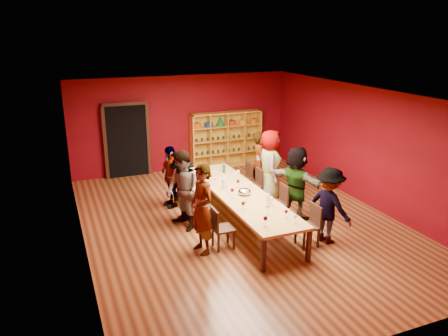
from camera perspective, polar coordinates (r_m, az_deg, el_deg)
The scene contains 45 objects.
room_shell at distance 9.85m, azimuth 2.19°, elevation 0.86°, with size 7.10×9.10×3.04m.
tasting_table at distance 10.12m, azimuth 2.14°, elevation -3.49°, with size 1.10×4.50×0.75m.
doorway at distance 13.59m, azimuth -12.58°, elevation 3.52°, with size 1.40×0.17×2.30m.
shelving_unit at distance 14.35m, azimuth 0.22°, elevation 4.13°, with size 2.40×0.40×1.80m.
chair_person_left_1 at distance 9.02m, azimuth -0.58°, elevation -7.62°, with size 0.42×0.42×0.89m.
person_left_1 at distance 8.72m, azimuth -2.91°, elevation -5.40°, with size 0.68×0.50×1.87m, color beige.
chair_person_left_2 at distance 10.05m, azimuth -3.10°, elevation -4.89°, with size 0.42×0.42×0.89m.
person_left_2 at distance 9.78m, azimuth -5.42°, elevation -2.96°, with size 0.89×0.49×1.83m, color #535358.
chair_person_left_3 at distance 10.46m, azimuth -3.92°, elevation -3.98°, with size 0.42×0.42×0.89m.
person_left_3 at distance 10.28m, azimuth -5.48°, elevation -2.74°, with size 1.00×0.41×1.56m, color #4D4E52.
chair_person_left_4 at distance 11.28m, azimuth -5.39°, elevation -2.37°, with size 0.42×0.42×0.89m.
person_left_4 at distance 11.10m, azimuth -6.96°, elevation -1.11°, with size 0.93×0.42×1.59m, color #4C4B50.
chair_person_right_0 at distance 9.33m, azimuth 11.27°, elevation -7.08°, with size 0.42×0.42×0.89m.
person_right_0 at distance 9.43m, azimuth 13.58°, elevation -4.79°, with size 1.07×0.44×1.65m, color #5173A7.
chair_person_right_2 at distance 10.37m, azimuth 7.29°, elevation -4.28°, with size 0.42×0.42×0.89m.
person_right_2 at distance 10.44m, azimuth 9.42°, elevation -1.93°, with size 1.65×0.47×1.78m, color #141739.
chair_person_right_3 at distance 11.45m, azimuth 4.12°, elevation -2.02°, with size 0.42×0.42×0.89m.
person_right_3 at distance 11.49m, azimuth 6.01°, elevation 0.34°, with size 0.92×0.50×1.88m, color #5D88BF.
chair_person_right_4 at distance 11.98m, azimuth 2.82°, elevation -1.10°, with size 0.42×0.42×0.89m.
person_right_4 at distance 12.04m, azimuth 4.66°, elevation 0.74°, with size 0.62×0.45×1.70m, color #161C3D.
wine_glass_0 at distance 10.07m, azimuth 0.41°, elevation -2.43°, with size 0.08×0.08×0.19m.
wine_glass_1 at distance 10.30m, azimuth 3.50°, elevation -2.04°, with size 0.07×0.07×0.18m.
wine_glass_2 at distance 10.91m, azimuth 1.52°, elevation -0.85°, with size 0.07×0.07×0.18m.
wine_glass_3 at distance 9.68m, azimuth 3.02°, elevation -3.19°, with size 0.09×0.09×0.22m.
wine_glass_4 at distance 9.32m, azimuth 6.24°, elevation -4.10°, with size 0.09×0.09×0.22m.
wine_glass_5 at distance 11.77m, azimuth 0.16°, elevation 0.66°, with size 0.08×0.08×0.21m.
wine_glass_6 at distance 8.63m, azimuth 9.28°, elevation -6.30°, with size 0.07×0.07×0.18m.
wine_glass_7 at distance 8.81m, azimuth 8.12°, elevation -5.70°, with size 0.07×0.07×0.18m.
wine_glass_8 at distance 10.34m, azimuth 1.83°, elevation -1.80°, with size 0.08×0.08×0.21m.
wine_glass_9 at distance 10.54m, azimuth -1.09°, elevation -1.47°, with size 0.08×0.08×0.19m.
wine_glass_10 at distance 9.78m, azimuth 1.09°, elevation -2.95°, with size 0.09×0.09×0.21m.
wine_glass_11 at distance 10.80m, azimuth -1.75°, elevation -1.06°, with size 0.07×0.07×0.18m.
wine_glass_12 at distance 11.49m, azimuth -2.88°, elevation 0.25°, with size 0.09×0.09×0.22m.
wine_glass_13 at distance 11.04m, azimuth 1.87°, elevation -0.54°, with size 0.08×0.08×0.21m.
wine_glass_14 at distance 11.05m, azimuth -1.18°, elevation -0.63°, with size 0.07×0.07×0.18m.
wine_glass_15 at distance 9.09m, azimuth 2.50°, elevation -4.69°, with size 0.08×0.08×0.20m.
wine_glass_16 at distance 11.64m, azimuth -0.01°, elevation 0.39°, with size 0.08×0.08×0.19m.
wine_glass_17 at distance 8.40m, azimuth 5.44°, elevation -6.62°, with size 0.09×0.09×0.22m.
wine_glass_18 at distance 8.94m, azimuth 5.75°, elevation -5.07°, with size 0.09×0.09×0.22m.
wine_glass_19 at distance 9.19m, azimuth 2.76°, elevation -4.47°, with size 0.08×0.08×0.19m.
wine_glass_20 at distance 9.47m, azimuth 5.90°, elevation -3.82°, with size 0.08×0.08×0.20m.
spittoon_bowl at distance 9.95m, azimuth 2.67°, elevation -3.11°, with size 0.30×0.30×0.17m, color #B1B4B8.
carafe_a at distance 10.29m, azimuth -0.00°, elevation -2.02°, with size 0.13×0.13×0.29m.
carafe_b at distance 9.49m, azimuth 5.78°, elevation -4.04°, with size 0.09×0.09×0.23m.
wine_bottle at distance 11.43m, azimuth -0.01°, elevation -0.06°, with size 0.09×0.09×0.30m.
Camera 1 is at (-3.88, -8.60, 4.36)m, focal length 35.00 mm.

